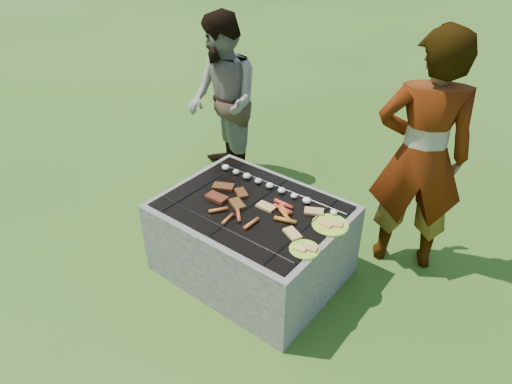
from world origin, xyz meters
TOP-DOWN VIEW (x-y plane):
  - lawn at (0.00, 0.00)m, footprint 60.00×60.00m
  - fire_pit at (0.00, 0.00)m, footprint 1.30×1.00m
  - mushrooms at (-0.05, 0.27)m, footprint 1.06×0.06m
  - pork_slabs at (-0.22, -0.02)m, footprint 0.40×0.27m
  - sausages at (0.15, -0.03)m, footprint 0.57×0.46m
  - bread_on_grate at (0.30, 0.05)m, footprint 0.46×0.43m
  - plate_far at (0.56, 0.15)m, footprint 0.28×0.28m
  - plate_near at (0.56, -0.17)m, footprint 0.26×0.26m
  - cook at (0.85, 0.85)m, footprint 0.80×0.69m
  - bystander at (-1.11, 0.96)m, footprint 1.00×0.94m

SIDE VIEW (x-z plane):
  - lawn at x=0.00m, z-range 0.00..0.00m
  - fire_pit at x=0.00m, z-range -0.03..0.59m
  - plate_near at x=0.56m, z-range 0.59..0.62m
  - plate_far at x=0.56m, z-range 0.60..0.62m
  - bread_on_grate at x=0.30m, z-range 0.61..0.63m
  - pork_slabs at x=-0.22m, z-range 0.61..0.63m
  - sausages at x=0.15m, z-range 0.61..0.64m
  - mushrooms at x=-0.05m, z-range 0.61..0.65m
  - bystander at x=-1.11m, z-range 0.00..1.64m
  - cook at x=0.85m, z-range 0.00..1.85m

